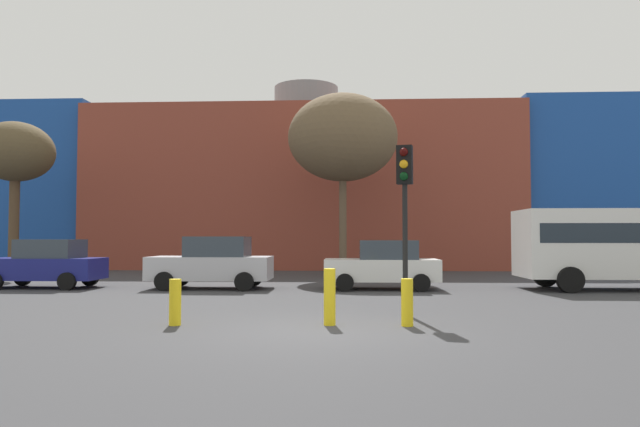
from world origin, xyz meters
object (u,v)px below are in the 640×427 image
at_px(parked_car_2, 383,265).
at_px(bollard_yellow_1, 175,302).
at_px(white_bus, 622,242).
at_px(parked_car_0, 46,264).
at_px(bare_tree_1, 15,154).
at_px(bare_tree_0, 343,138).
at_px(bollard_yellow_2, 330,297).
at_px(parked_car_1, 213,263).
at_px(bollard_yellow_0, 407,302).
at_px(traffic_light_island, 405,190).

bearing_deg(parked_car_2, bollard_yellow_1, 60.33).
relative_size(parked_car_2, white_bus, 0.57).
distance_m(parked_car_0, bare_tree_1, 8.71).
bearing_deg(bollard_yellow_1, parked_car_2, 60.33).
bearing_deg(bare_tree_0, parked_car_0, -149.04).
height_order(bare_tree_0, bollard_yellow_2, bare_tree_0).
height_order(parked_car_2, bollard_yellow_1, parked_car_2).
bearing_deg(bare_tree_1, parked_car_1, -28.20).
bearing_deg(bollard_yellow_0, bare_tree_0, 95.63).
bearing_deg(parked_car_1, bollard_yellow_2, 118.18).
height_order(parked_car_0, traffic_light_island, traffic_light_island).
distance_m(parked_car_0, parked_car_1, 5.95).
bearing_deg(bare_tree_1, bollard_yellow_1, -49.80).
distance_m(white_bus, traffic_light_island, 10.48).
relative_size(parked_car_0, bollard_yellow_2, 3.45).
distance_m(bollard_yellow_1, bollard_yellow_2, 3.13).
xyz_separation_m(bare_tree_0, bollard_yellow_1, (-3.27, -14.51, -5.85)).
bearing_deg(bollard_yellow_0, parked_car_1, 125.93).
height_order(traffic_light_island, bollard_yellow_1, traffic_light_island).
xyz_separation_m(parked_car_1, bollard_yellow_2, (4.33, -8.09, -0.33)).
relative_size(parked_car_2, bollard_yellow_0, 4.10).
relative_size(parked_car_0, bollard_yellow_0, 4.16).
height_order(parked_car_1, bollard_yellow_2, parked_car_1).
bearing_deg(bollard_yellow_1, bare_tree_0, 77.31).
xyz_separation_m(white_bus, bollard_yellow_2, (-9.69, -8.27, -1.05)).
xyz_separation_m(parked_car_2, bare_tree_1, (-16.46, 5.66, 4.79)).
xyz_separation_m(traffic_light_island, bollard_yellow_1, (-4.81, -1.79, -2.41)).
xyz_separation_m(bollard_yellow_0, bollard_yellow_1, (-4.69, -0.12, -0.01)).
xyz_separation_m(parked_car_0, bollard_yellow_1, (7.16, -8.25, -0.38)).
height_order(bare_tree_0, bollard_yellow_1, bare_tree_0).
xyz_separation_m(bare_tree_0, bare_tree_1, (-15.02, -0.60, -0.69)).
bearing_deg(bare_tree_1, traffic_light_island, -36.19).
xyz_separation_m(bollard_yellow_1, bollard_yellow_2, (3.13, 0.17, 0.11)).
relative_size(parked_car_1, bare_tree_0, 0.50).
distance_m(white_bus, bollard_yellow_1, 15.39).
distance_m(traffic_light_island, bollard_yellow_1, 5.67).
relative_size(bollard_yellow_1, bollard_yellow_2, 0.82).
bearing_deg(white_bus, bollard_yellow_0, 45.65).
bearing_deg(bollard_yellow_2, parked_car_0, 141.82).
xyz_separation_m(parked_car_2, bollard_yellow_0, (-0.02, -8.13, -0.36)).
distance_m(parked_car_2, bollard_yellow_1, 9.51).
bearing_deg(bollard_yellow_1, parked_car_1, 98.31).
relative_size(parked_car_0, parked_car_1, 0.94).
height_order(parked_car_0, bare_tree_0, bare_tree_0).
distance_m(parked_car_2, white_bus, 8.15).
bearing_deg(parked_car_2, bare_tree_0, -77.08).
height_order(parked_car_0, white_bus, white_bus).
bearing_deg(bollard_yellow_2, parked_car_1, 118.18).
relative_size(bare_tree_0, bollard_yellow_0, 8.81).
xyz_separation_m(parked_car_1, bare_tree_1, (-10.55, 5.66, 4.72)).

